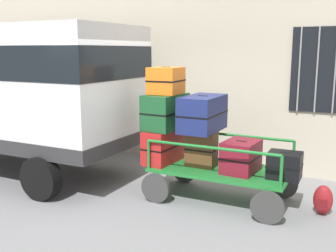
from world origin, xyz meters
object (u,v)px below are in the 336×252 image
suitcase_left_top (166,81)px  suitcase_midleft_bottom (201,149)px  luggage_cart (220,175)px  suitcase_left_bottom (165,145)px  suitcase_midright_bottom (285,165)px  suitcase_midleft_middle (203,113)px  suitcase_center_bottom (241,156)px  backpack (323,200)px  suitcase_left_middle (165,112)px  van (17,84)px

suitcase_left_top → suitcase_midleft_bottom: size_ratio=0.99×
luggage_cart → suitcase_left_bottom: size_ratio=2.46×
suitcase_left_bottom → suitcase_midright_bottom: suitcase_left_bottom is taller
suitcase_left_top → suitcase_midleft_middle: 0.82m
suitcase_midleft_middle → suitcase_midright_bottom: 1.46m
suitcase_center_bottom → backpack: size_ratio=1.52×
suitcase_left_top → suitcase_center_bottom: bearing=-2.2°
suitcase_left_bottom → suitcase_left_top: size_ratio=1.58×
suitcase_midleft_middle → suitcase_midright_bottom: size_ratio=1.94×
suitcase_left_middle → suitcase_midleft_middle: size_ratio=0.89×
luggage_cart → van: bearing=-177.1°
luggage_cart → suitcase_center_bottom: suitcase_center_bottom is taller
suitcase_center_bottom → suitcase_midright_bottom: suitcase_center_bottom is taller
van → suitcase_left_middle: (3.09, 0.22, -0.35)m
suitcase_center_bottom → backpack: (1.19, 0.15, -0.54)m
suitcase_midleft_bottom → backpack: suitcase_midleft_bottom is taller
van → backpack: van is taller
suitcase_left_bottom → suitcase_left_middle: 0.56m
suitcase_left_bottom → suitcase_center_bottom: size_ratio=1.34×
suitcase_left_bottom → suitcase_center_bottom: bearing=0.1°
suitcase_midright_bottom → luggage_cart: bearing=178.0°
luggage_cart → suitcase_midright_bottom: size_ratio=4.55×
suitcase_left_top → suitcase_left_bottom: bearing=-90.0°
suitcase_left_middle → suitcase_midleft_bottom: 0.85m
suitcase_midleft_bottom → suitcase_center_bottom: size_ratio=0.85×
van → suitcase_midright_bottom: size_ratio=9.83×
luggage_cart → suitcase_left_middle: 1.36m
suitcase_midleft_bottom → suitcase_midleft_middle: bearing=90.0°
suitcase_midleft_middle → suitcase_center_bottom: suitcase_midleft_middle is taller
suitcase_midleft_bottom → suitcase_left_middle: bearing=178.1°
suitcase_midleft_middle → van: bearing=-176.5°
suitcase_midleft_middle → suitcase_midleft_bottom: bearing=-90.0°
suitcase_left_bottom → suitcase_midleft_bottom: bearing=0.9°
suitcase_left_bottom → backpack: size_ratio=2.04×
suitcase_left_top → suitcase_midleft_bottom: suitcase_left_top is taller
suitcase_left_bottom → suitcase_center_bottom: 1.30m
suitcase_midleft_bottom → suitcase_midleft_middle: size_ratio=0.61×
suitcase_left_bottom → suitcase_midleft_middle: size_ratio=0.95×
van → suitcase_center_bottom: bearing=2.4°
suitcase_midleft_bottom → suitcase_midleft_middle: suitcase_midleft_middle is taller
suitcase_left_top → suitcase_midleft_middle: suitcase_left_top is taller
suitcase_left_bottom → suitcase_left_middle: bearing=90.0°
suitcase_midright_bottom → van: bearing=-178.1°
suitcase_left_bottom → suitcase_left_top: 1.07m
suitcase_midleft_bottom → suitcase_center_bottom: (0.65, -0.01, -0.04)m
van → suitcase_left_middle: bearing=4.0°
backpack → suitcase_left_bottom: bearing=-176.6°
suitcase_midleft_bottom → suitcase_center_bottom: 0.65m
van → suitcase_left_top: 3.10m
luggage_cart → backpack: (1.51, 0.13, -0.19)m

